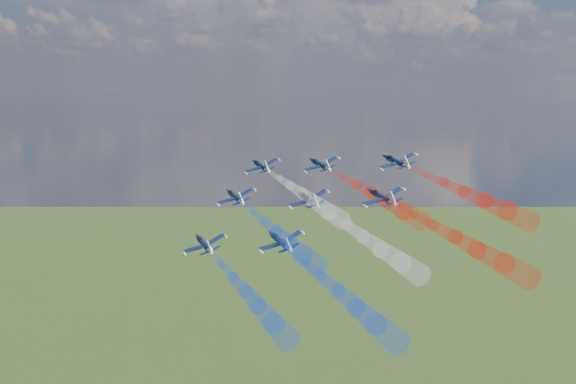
# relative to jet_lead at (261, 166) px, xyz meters

# --- Properties ---
(jet_lead) EXTENTS (14.75, 15.05, 7.73)m
(jet_lead) POSITION_rel_jet_lead_xyz_m (0.00, 0.00, 0.00)
(jet_lead) COLOR black
(trail_lead) EXTENTS (25.58, 32.45, 10.48)m
(trail_lead) POSITION_rel_jet_lead_xyz_m (13.96, -18.66, -3.57)
(trail_lead) COLOR white
(jet_inner_left) EXTENTS (14.75, 15.05, 7.73)m
(jet_inner_left) POSITION_rel_jet_lead_xyz_m (-1.85, -15.53, -5.31)
(jet_inner_left) COLOR black
(trail_inner_left) EXTENTS (25.58, 32.45, 10.48)m
(trail_inner_left) POSITION_rel_jet_lead_xyz_m (12.11, -34.19, -8.88)
(trail_inner_left) COLOR blue
(jet_inner_right) EXTENTS (14.75, 15.05, 7.73)m
(jet_inner_right) POSITION_rel_jet_lead_xyz_m (15.18, -3.47, 1.07)
(jet_inner_right) COLOR black
(trail_inner_right) EXTENTS (25.58, 32.45, 10.48)m
(trail_inner_right) POSITION_rel_jet_lead_xyz_m (29.13, -22.13, -2.51)
(trail_inner_right) COLOR red
(jet_outer_left) EXTENTS (14.75, 15.05, 7.73)m
(jet_outer_left) POSITION_rel_jet_lead_xyz_m (-2.99, -33.38, -12.26)
(jet_outer_left) COLOR black
(trail_outer_left) EXTENTS (25.58, 32.45, 10.48)m
(trail_outer_left) POSITION_rel_jet_lead_xyz_m (10.97, -52.04, -15.83)
(trail_outer_left) COLOR blue
(jet_center_third) EXTENTS (14.75, 15.05, 7.73)m
(jet_center_third) POSITION_rel_jet_lead_xyz_m (15.72, -21.35, -4.32)
(jet_center_third) COLOR black
(trail_center_third) EXTENTS (25.58, 32.45, 10.48)m
(trail_center_third) POSITION_rel_jet_lead_xyz_m (29.68, -40.02, -7.89)
(trail_center_third) COLOR white
(jet_outer_right) EXTENTS (14.75, 15.05, 7.73)m
(jet_outer_right) POSITION_rel_jet_lead_xyz_m (33.16, -10.03, 2.85)
(jet_outer_right) COLOR black
(trail_outer_right) EXTENTS (25.58, 32.45, 10.48)m
(trail_outer_right) POSITION_rel_jet_lead_xyz_m (47.12, -28.69, -0.72)
(trail_outer_right) COLOR red
(jet_rear_left) EXTENTS (14.75, 15.05, 7.73)m
(jet_rear_left) POSITION_rel_jet_lead_xyz_m (13.49, -36.63, -10.23)
(jet_rear_left) COLOR black
(trail_rear_left) EXTENTS (25.58, 32.45, 10.48)m
(trail_rear_left) POSITION_rel_jet_lead_xyz_m (27.44, -55.29, -13.80)
(trail_rear_left) COLOR blue
(jet_rear_right) EXTENTS (14.75, 15.05, 7.73)m
(jet_rear_right) POSITION_rel_jet_lead_xyz_m (31.68, -26.37, -2.62)
(jet_rear_right) COLOR black
(trail_rear_right) EXTENTS (25.58, 32.45, 10.48)m
(trail_rear_right) POSITION_rel_jet_lead_xyz_m (45.63, -45.03, -6.19)
(trail_rear_right) COLOR red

